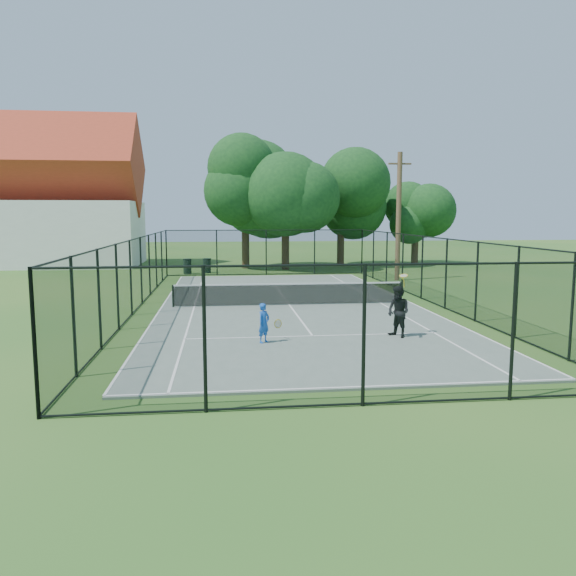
{
  "coord_description": "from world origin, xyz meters",
  "views": [
    {
      "loc": [
        -2.87,
        -24.07,
        3.98
      ],
      "look_at": [
        -0.41,
        -3.0,
        1.2
      ],
      "focal_mm": 35.0,
      "sensor_mm": 36.0,
      "label": 1
    }
  ],
  "objects": [
    {
      "name": "tennis_court",
      "position": [
        0.0,
        0.0,
        0.03
      ],
      "size": [
        11.0,
        24.0,
        0.06
      ],
      "primitive_type": "cube",
      "color": "slate",
      "rests_on": "ground"
    },
    {
      "name": "fence",
      "position": [
        0.0,
        0.0,
        1.5
      ],
      "size": [
        13.1,
        26.1,
        3.0
      ],
      "color": "black",
      "rests_on": "ground"
    },
    {
      "name": "building",
      "position": [
        -17.0,
        22.0,
        4.93
      ],
      "size": [
        15.3,
        8.15,
        11.87
      ],
      "color": "silver",
      "rests_on": "ground"
    },
    {
      "name": "trash_bin_left",
      "position": [
        -5.25,
        14.24,
        0.52
      ],
      "size": [
        0.58,
        0.58,
        1.03
      ],
      "color": "black",
      "rests_on": "ground"
    },
    {
      "name": "player_blue",
      "position": [
        -1.63,
        -7.15,
        0.67
      ],
      "size": [
        0.85,
        0.52,
        1.22
      ],
      "color": "blue",
      "rests_on": "tennis_court"
    },
    {
      "name": "tree_near_mid",
      "position": [
        1.69,
        16.56,
        5.47
      ],
      "size": [
        6.79,
        6.79,
        8.88
      ],
      "color": "#332114",
      "rests_on": "ground"
    },
    {
      "name": "tree_near_left",
      "position": [
        -1.16,
        17.87,
        5.6
      ],
      "size": [
        6.98,
        6.98,
        9.1
      ],
      "color": "#332114",
      "rests_on": "ground"
    },
    {
      "name": "ground",
      "position": [
        0.0,
        0.0,
        0.0
      ],
      "size": [
        120.0,
        120.0,
        0.0
      ],
      "primitive_type": "plane",
      "color": "#27571D"
    },
    {
      "name": "tennis_net",
      "position": [
        0.0,
        0.0,
        0.58
      ],
      "size": [
        10.08,
        0.08,
        0.95
      ],
      "color": "black",
      "rests_on": "tennis_court"
    },
    {
      "name": "tree_near_right",
      "position": [
        6.35,
        19.25,
        4.92
      ],
      "size": [
        5.62,
        5.62,
        7.75
      ],
      "color": "#332114",
      "rests_on": "ground"
    },
    {
      "name": "tree_far_right",
      "position": [
        12.61,
        19.89,
        3.69
      ],
      "size": [
        4.52,
        4.52,
        5.97
      ],
      "color": "#332114",
      "rests_on": "ground"
    },
    {
      "name": "trash_bin_right",
      "position": [
        -3.96,
        14.67,
        0.51
      ],
      "size": [
        0.58,
        0.58,
        1.01
      ],
      "color": "black",
      "rests_on": "ground"
    },
    {
      "name": "player_black",
      "position": [
        2.71,
        -6.87,
        0.89
      ],
      "size": [
        0.94,
        1.03,
        2.02
      ],
      "color": "black",
      "rests_on": "tennis_court"
    },
    {
      "name": "utility_pole",
      "position": [
        7.71,
        9.0,
        3.9
      ],
      "size": [
        1.4,
        0.3,
        7.68
      ],
      "color": "#4C3823",
      "rests_on": "ground"
    }
  ]
}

